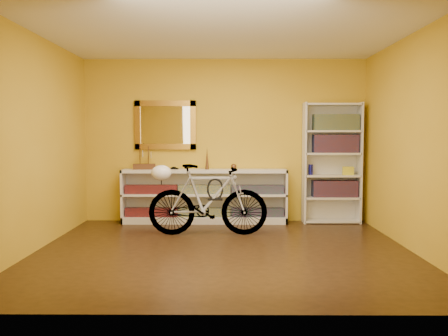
{
  "coord_description": "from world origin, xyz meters",
  "views": [
    {
      "loc": [
        0.05,
        -5.51,
        1.38
      ],
      "look_at": [
        0.0,
        0.7,
        0.95
      ],
      "focal_mm": 37.37,
      "sensor_mm": 36.0,
      "label": 1
    }
  ],
  "objects_px": {
    "console_unit": "(204,196)",
    "bookcase": "(332,163)",
    "bicycle": "(208,200)",
    "helmet": "(161,173)"
  },
  "relations": [
    {
      "from": "console_unit",
      "to": "helmet",
      "type": "relative_size",
      "value": 9.22
    },
    {
      "from": "console_unit",
      "to": "bookcase",
      "type": "xyz_separation_m",
      "value": [
        2.01,
        0.03,
        0.52
      ]
    },
    {
      "from": "bicycle",
      "to": "helmet",
      "type": "distance_m",
      "value": 0.74
    },
    {
      "from": "bookcase",
      "to": "bicycle",
      "type": "height_order",
      "value": "bookcase"
    },
    {
      "from": "bookcase",
      "to": "bicycle",
      "type": "relative_size",
      "value": 1.13
    },
    {
      "from": "console_unit",
      "to": "helmet",
      "type": "distance_m",
      "value": 1.17
    },
    {
      "from": "console_unit",
      "to": "bicycle",
      "type": "distance_m",
      "value": 0.93
    },
    {
      "from": "console_unit",
      "to": "bookcase",
      "type": "height_order",
      "value": "bookcase"
    },
    {
      "from": "bookcase",
      "to": "bicycle",
      "type": "bearing_deg",
      "value": -153.66
    },
    {
      "from": "helmet",
      "to": "console_unit",
      "type": "bearing_deg",
      "value": 59.63
    }
  ]
}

